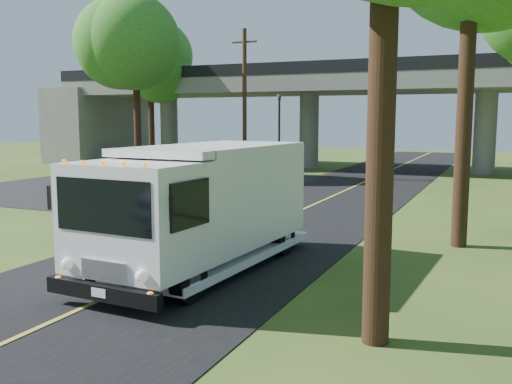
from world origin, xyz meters
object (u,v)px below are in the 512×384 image
Objects in this scene: utility_pole at (245,102)px; traffic_signal at (279,125)px; red_sedan at (111,178)px; tree_left_far at (151,66)px; step_van at (202,204)px; tree_left_lot at (137,48)px; pedestrian at (131,200)px.

traffic_signal is at bearing 53.13° from utility_pole.
tree_left_far is at bearing 21.23° from red_sedan.
traffic_signal is 0.71× the size of step_van.
utility_pole is at bearing 18.97° from tree_left_lot.
step_van is 16.33m from red_sedan.
pedestrian is at bearing -83.90° from traffic_signal.
traffic_signal reaches higher than step_van.
utility_pole is 4.70× the size of pedestrian.
tree_left_lot reaches higher than step_van.
traffic_signal is 1.17× the size of red_sedan.
traffic_signal is 2.72× the size of pedestrian.
red_sedan is (-11.60, 11.45, -0.98)m from step_van.
tree_left_lot is 18.73m from pedestrian.
pedestrian is (3.48, -16.55, -3.64)m from utility_pole.
utility_pole reaches higher than traffic_signal.
traffic_signal is 12.10m from red_sedan.
utility_pole is 1.24× the size of step_van.
tree_left_lot reaches higher than red_sedan.
tree_left_lot is at bearing 132.30° from step_van.
step_van is 3.80× the size of pedestrian.
tree_left_far is (-10.79, 1.84, 4.25)m from traffic_signal.
tree_left_lot is (-7.79, -4.16, 4.70)m from traffic_signal.
tree_left_far reaches higher than step_van.
step_van is at bearing -73.17° from traffic_signal.
tree_left_far is 30.33m from step_van.
traffic_signal is at bearing 28.11° from tree_left_lot.
tree_left_far reaches higher than utility_pole.
utility_pole is 2.03× the size of red_sedan.
tree_left_lot reaches higher than tree_left_far.
utility_pole is 17.30m from pedestrian.
utility_pole is 10.20m from red_sedan.
utility_pole is 0.86× the size of tree_left_lot.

